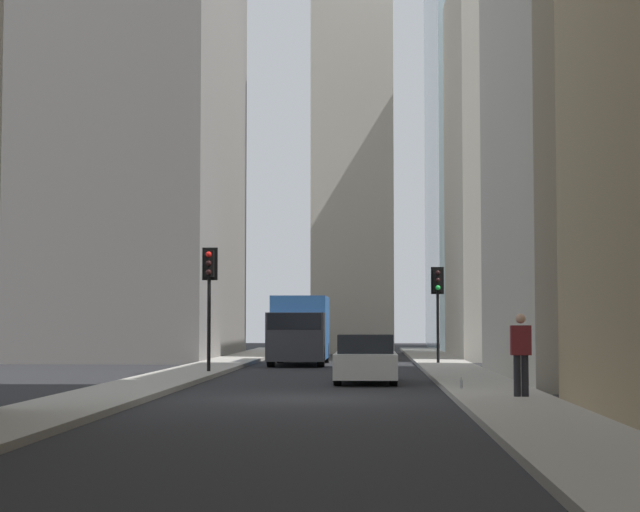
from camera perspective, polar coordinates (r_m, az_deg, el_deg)
name	(u,v)px	position (r m, az deg, el deg)	size (l,w,h in m)	color
ground_plane	(304,398)	(25.82, -0.83, -7.37)	(135.00, 135.00, 0.00)	#262628
sidewalk_right	(112,395)	(26.47, -10.67, -7.06)	(90.00, 2.20, 0.14)	#A8A399
sidewalk_left	(499,396)	(25.93, 9.23, -7.15)	(90.00, 2.20, 0.14)	#A8A399
building_left_far	(554,164)	(55.67, 12.00, 4.66)	(12.15, 10.00, 19.06)	beige
building_right_far	(129,112)	(56.74, -9.86, 7.34)	(17.21, 10.50, 24.62)	gray
church_spire	(352,23)	(65.68, 1.68, 11.92)	(5.09, 5.09, 36.62)	#B7B2A5
delivery_truck	(300,330)	(45.85, -1.06, -3.82)	(6.46, 2.25, 2.84)	#285699
sedan_white	(366,360)	(32.26, 2.37, -5.40)	(4.30, 1.78, 1.42)	silver
traffic_light_midblock	(209,280)	(37.09, -5.75, -1.24)	(0.43, 0.52, 4.14)	black
traffic_light_far_junction	(438,292)	(44.72, 6.10, -1.87)	(0.43, 0.52, 3.86)	black
pedestrian	(521,351)	(24.73, 10.33, -4.85)	(0.26, 0.44, 1.82)	black
discarded_bottle	(461,384)	(27.61, 7.31, -6.57)	(0.07, 0.07, 0.27)	#999EA3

